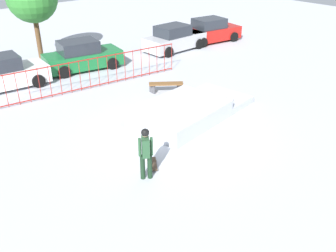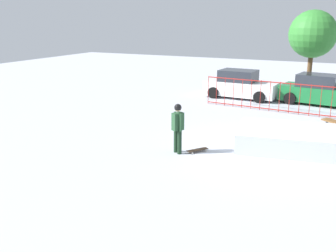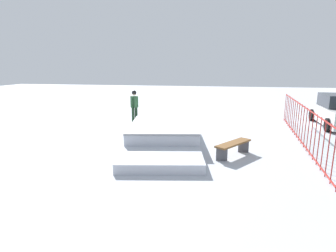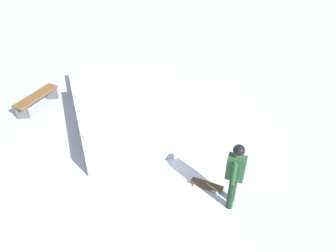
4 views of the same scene
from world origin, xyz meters
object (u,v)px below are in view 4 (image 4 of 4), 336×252
Objects in this scene: skater at (235,172)px; skateboard at (207,185)px; park_bench at (37,99)px; skate_ramp at (120,110)px.

skater is 1.16m from skateboard.
park_bench is at bearing -13.61° from skater.
skateboard is 0.51× the size of park_bench.
skate_ramp is 4.53m from skater.
skate_ramp reaches higher than skateboard.
park_bench is (1.02, 2.61, 0.04)m from skate_ramp.
skater reaches higher than skateboard.
skateboard is 6.23m from park_bench.
skate_ramp reaches higher than park_bench.
skateboard is at bearing -133.34° from park_bench.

